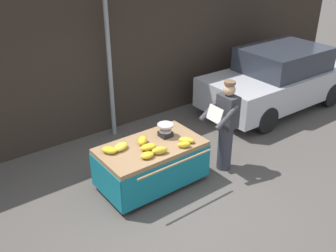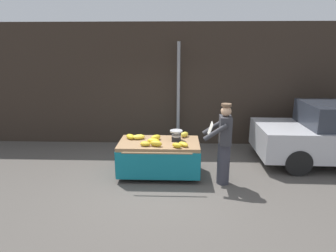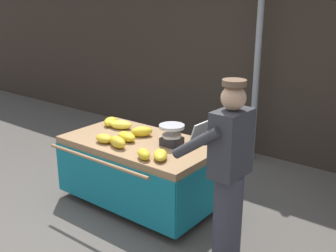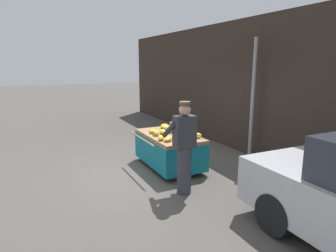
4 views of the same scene
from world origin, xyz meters
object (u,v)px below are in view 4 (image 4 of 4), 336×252
object	(u,v)px
banana_bunch_6	(153,131)
banana_bunch_8	(164,126)
banana_bunch_3	(163,132)
banana_bunch_0	(173,131)
banana_bunch_5	(196,135)
banana_bunch_4	(168,139)
banana_bunch_7	(167,127)
banana_cart	(169,143)
weighing_scale	(181,132)
street_pole	(253,101)
banana_bunch_2	(161,138)
banana_bunch_1	(156,133)
vendor_person	(184,148)

from	to	relation	value
banana_bunch_6	banana_bunch_8	distance (m)	0.63
banana_bunch_3	banana_bunch_6	size ratio (longest dim) A/B	1.26
banana_bunch_0	banana_bunch_5	bearing A→B (deg)	20.75
banana_bunch_0	banana_bunch_6	size ratio (longest dim) A/B	1.14
banana_bunch_4	banana_bunch_7	xyz separation A→B (m)	(-1.00, 0.47, 0.01)
banana_bunch_5	banana_bunch_6	size ratio (longest dim) A/B	1.03
banana_cart	banana_bunch_3	bearing A→B (deg)	-140.01
banana_bunch_6	banana_bunch_7	distance (m)	0.51
banana_bunch_3	banana_bunch_4	distance (m)	0.67
banana_cart	banana_bunch_8	size ratio (longest dim) A/B	6.87
weighing_scale	banana_bunch_4	distance (m)	0.43
street_pole	banana_bunch_5	size ratio (longest dim) A/B	13.26
banana_bunch_6	banana_bunch_8	bearing A→B (deg)	129.04
banana_bunch_0	banana_bunch_2	xyz separation A→B (m)	(0.48, -0.51, -0.01)
banana_bunch_8	banana_bunch_0	bearing A→B (deg)	-6.71
banana_bunch_2	banana_bunch_8	size ratio (longest dim) A/B	0.82
street_pole	banana_bunch_8	world-z (taller)	street_pole
banana_cart	banana_bunch_0	xyz separation A→B (m)	(-0.08, 0.13, 0.27)
street_pole	banana_bunch_7	world-z (taller)	street_pole
weighing_scale	banana_bunch_8	size ratio (longest dim) A/B	1.08
banana_bunch_0	banana_bunch_3	bearing A→B (deg)	-98.57
street_pole	banana_bunch_3	bearing A→B (deg)	-103.95
banana_bunch_1	banana_bunch_0	bearing A→B (deg)	94.83
street_pole	weighing_scale	xyz separation A→B (m)	(-0.04, -1.93, -0.58)
banana_bunch_1	banana_bunch_3	xyz separation A→B (m)	(-0.07, 0.21, -0.01)
banana_bunch_2	banana_bunch_7	bearing A→B (deg)	146.90
banana_bunch_6	banana_bunch_7	xyz separation A→B (m)	(-0.20, 0.47, 0.00)
banana_bunch_1	weighing_scale	bearing A→B (deg)	44.42
weighing_scale	banana_bunch_2	bearing A→B (deg)	-87.97
street_pole	banana_bunch_8	bearing A→B (deg)	-120.55
banana_bunch_5	banana_bunch_8	world-z (taller)	banana_bunch_5
street_pole	banana_bunch_3	distance (m)	2.29
weighing_scale	banana_cart	bearing A→B (deg)	-164.58
banana_bunch_1	street_pole	bearing A→B (deg)	78.92
banana_cart	banana_bunch_5	size ratio (longest dim) A/B	7.99
banana_cart	banana_bunch_7	size ratio (longest dim) A/B	6.46
banana_bunch_1	banana_bunch_4	size ratio (longest dim) A/B	0.99
weighing_scale	banana_bunch_3	size ratio (longest dim) A/B	1.02
banana_bunch_1	banana_bunch_8	world-z (taller)	banana_bunch_1
weighing_scale	banana_bunch_0	world-z (taller)	weighing_scale
banana_bunch_3	banana_bunch_5	world-z (taller)	banana_bunch_5
banana_bunch_0	banana_bunch_1	world-z (taller)	banana_bunch_1
banana_bunch_0	banana_bunch_1	xyz separation A→B (m)	(0.04, -0.44, 0.00)
weighing_scale	banana_bunch_6	world-z (taller)	weighing_scale
weighing_scale	banana_bunch_5	xyz separation A→B (m)	(0.19, 0.27, -0.06)
banana_bunch_2	banana_bunch_7	world-z (taller)	banana_bunch_7
banana_bunch_8	weighing_scale	bearing A→B (deg)	-5.10
banana_bunch_6	vendor_person	distance (m)	1.63
banana_bunch_0	weighing_scale	bearing A→B (deg)	-3.00
banana_bunch_4	banana_cart	bearing A→B (deg)	151.61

